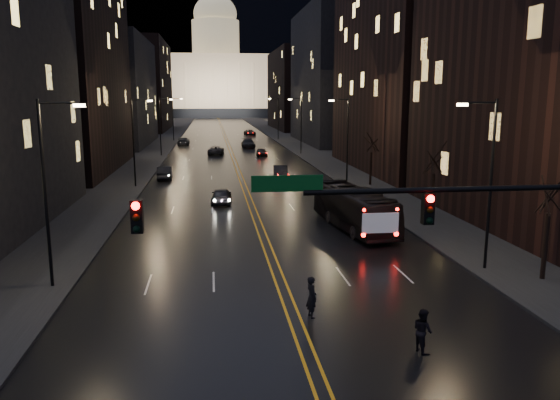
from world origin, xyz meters
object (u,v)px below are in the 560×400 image
object	(u,v)px
oncoming_car_a	(221,196)
pedestrian_b	(423,330)
traffic_signal	(498,222)
bus	(354,208)
oncoming_car_b	(165,173)
pedestrian_a	(312,297)
receding_car_a	(280,172)

from	to	relation	value
oncoming_car_a	pedestrian_b	xyz separation A→B (m)	(6.63, -28.88, 0.11)
traffic_signal	oncoming_car_a	size ratio (longest dim) A/B	4.16
bus	oncoming_car_b	distance (m)	29.51
oncoming_car_b	pedestrian_a	xyz separation A→B (m)	(9.23, -40.45, 0.15)
pedestrian_b	oncoming_car_b	bearing A→B (deg)	1.43
oncoming_car_a	pedestrian_b	size ratio (longest dim) A/B	2.54
receding_car_a	pedestrian_a	distance (m)	39.39
receding_car_a	pedestrian_a	world-z (taller)	pedestrian_a
pedestrian_a	traffic_signal	bearing A→B (deg)	-147.66
traffic_signal	pedestrian_a	size ratio (longest dim) A/B	9.67
oncoming_car_a	bus	bearing A→B (deg)	135.50
oncoming_car_b	bus	bearing A→B (deg)	117.91
pedestrian_a	pedestrian_b	world-z (taller)	pedestrian_a
oncoming_car_b	pedestrian_b	xyz separation A→B (m)	(12.63, -44.03, 0.07)
traffic_signal	bus	xyz separation A→B (m)	(0.59, 20.04, -3.65)
oncoming_car_b	pedestrian_a	world-z (taller)	pedestrian_a
receding_car_a	pedestrian_a	bearing A→B (deg)	-89.31
pedestrian_a	pedestrian_b	size ratio (longest dim) A/B	1.09
oncoming_car_a	oncoming_car_b	distance (m)	16.29
bus	oncoming_car_a	size ratio (longest dim) A/B	2.52
bus	oncoming_car_a	distance (m)	13.67
traffic_signal	pedestrian_a	distance (m)	8.34
traffic_signal	bus	size ratio (longest dim) A/B	1.65
bus	pedestrian_a	size ratio (longest dim) A/B	5.84
bus	receding_car_a	bearing A→B (deg)	87.58
oncoming_car_b	pedestrian_b	distance (m)	45.80
traffic_signal	bus	world-z (taller)	traffic_signal
traffic_signal	bus	bearing A→B (deg)	88.31
traffic_signal	oncoming_car_b	xyz separation A→B (m)	(-14.41, 45.45, -4.36)
traffic_signal	pedestrian_b	world-z (taller)	traffic_signal
pedestrian_b	receding_car_a	bearing A→B (deg)	-14.95
receding_car_a	pedestrian_b	bearing A→B (deg)	-84.33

